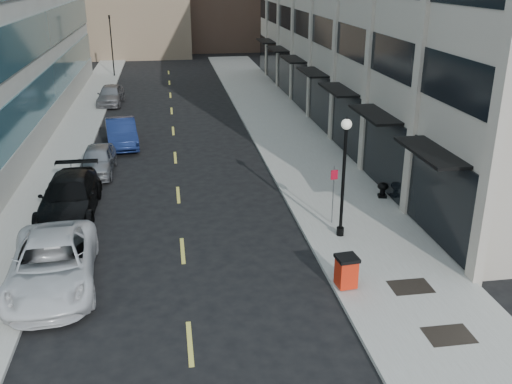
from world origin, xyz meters
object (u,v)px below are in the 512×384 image
object	(u,v)px
lamppost	(344,167)
sign_post	(334,187)
traffic_signal	(109,19)
car_white_van	(52,264)
car_black_pickup	(69,197)
car_grey_sedan	(111,95)
urn_planter	(383,188)
trash_bin	(346,271)
car_blue_sedan	(121,133)
car_silver_sedan	(97,160)

from	to	relation	value
lamppost	sign_post	bearing A→B (deg)	90.00
traffic_signal	sign_post	size ratio (longest dim) A/B	2.73
car_white_van	car_black_pickup	size ratio (longest dim) A/B	1.04
car_grey_sedan	car_white_van	bearing A→B (deg)	-86.10
car_black_pickup	lamppost	xyz separation A→B (m)	(11.20, -4.25, 2.21)
car_grey_sedan	urn_planter	size ratio (longest dim) A/B	6.45
traffic_signal	trash_bin	distance (m)	45.44
traffic_signal	car_white_van	xyz separation A→B (m)	(1.03, -42.00, -4.86)
car_blue_sedan	sign_post	distance (m)	16.67
car_silver_sedan	car_black_pickup	bearing A→B (deg)	-95.89
car_black_pickup	trash_bin	bearing A→B (deg)	-38.38
car_white_van	trash_bin	distance (m)	10.04
car_silver_sedan	traffic_signal	bearing A→B (deg)	93.50
urn_planter	car_white_van	bearing A→B (deg)	-157.42
trash_bin	urn_planter	size ratio (longest dim) A/B	1.58
car_black_pickup	car_grey_sedan	size ratio (longest dim) A/B	1.25
car_silver_sedan	car_white_van	bearing A→B (deg)	-90.65
car_white_van	trash_bin	size ratio (longest dim) A/B	5.34
car_black_pickup	urn_planter	world-z (taller)	car_black_pickup
traffic_signal	trash_bin	bearing A→B (deg)	-76.04
car_black_pickup	car_silver_sedan	size ratio (longest dim) A/B	1.34
car_silver_sedan	sign_post	world-z (taller)	sign_post
car_silver_sedan	trash_bin	xyz separation A→B (m)	(9.54, -13.69, 0.02)
car_black_pickup	car_silver_sedan	distance (m)	5.53
car_black_pickup	car_grey_sedan	bearing A→B (deg)	90.43
car_blue_sedan	car_grey_sedan	size ratio (longest dim) A/B	1.08
sign_post	urn_planter	size ratio (longest dim) A/B	3.50
lamppost	car_black_pickup	bearing A→B (deg)	159.21
sign_post	trash_bin	bearing A→B (deg)	-106.01
car_white_van	car_silver_sedan	bearing A→B (deg)	84.02
lamppost	urn_planter	xyz separation A→B (m)	(3.20, 3.73, -2.47)
traffic_signal	car_grey_sedan	bearing A→B (deg)	-86.92
car_grey_sedan	trash_bin	world-z (taller)	car_grey_sedan
traffic_signal	urn_planter	world-z (taller)	traffic_signal
lamppost	urn_planter	world-z (taller)	lamppost
sign_post	traffic_signal	bearing A→B (deg)	102.04
car_blue_sedan	sign_post	bearing A→B (deg)	-61.90
traffic_signal	car_grey_sedan	xyz separation A→B (m)	(0.70, -13.00, -4.92)
car_white_van	car_silver_sedan	size ratio (longest dim) A/B	1.40
traffic_signal	urn_planter	bearing A→B (deg)	-67.33
traffic_signal	car_black_pickup	distance (m)	35.97
traffic_signal	lamppost	world-z (taller)	traffic_signal
lamppost	urn_planter	size ratio (longest dim) A/B	6.80
car_black_pickup	lamppost	bearing A→B (deg)	-20.35
car_grey_sedan	sign_post	bearing A→B (deg)	-63.17
trash_bin	car_white_van	bearing A→B (deg)	163.79
car_blue_sedan	lamppost	xyz separation A→B (m)	(9.60, -14.82, 2.23)
car_grey_sedan	lamppost	size ratio (longest dim) A/B	0.95
car_black_pickup	lamppost	distance (m)	12.18
car_silver_sedan	car_grey_sedan	size ratio (longest dim) A/B	0.93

